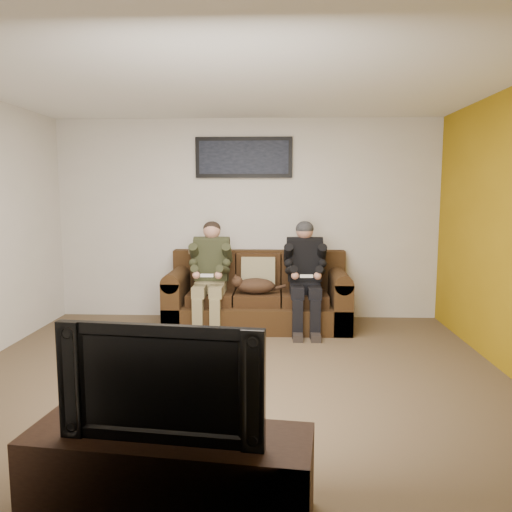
{
  "coord_description": "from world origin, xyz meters",
  "views": [
    {
      "loc": [
        0.39,
        -4.3,
        1.65
      ],
      "look_at": [
        0.16,
        1.2,
        0.95
      ],
      "focal_mm": 35.0,
      "sensor_mm": 36.0,
      "label": 1
    }
  ],
  "objects_px": {
    "sofa": "(258,298)",
    "cat": "(254,286)",
    "person_right": "(305,269)",
    "television": "(167,377)",
    "person_left": "(210,269)",
    "framed_poster": "(244,157)",
    "tv_stand": "(169,475)"
  },
  "relations": [
    {
      "from": "tv_stand",
      "to": "cat",
      "type": "bearing_deg",
      "value": 92.25
    },
    {
      "from": "person_right",
      "to": "person_left",
      "type": "bearing_deg",
      "value": -179.98
    },
    {
      "from": "person_right",
      "to": "television",
      "type": "xyz_separation_m",
      "value": [
        -0.88,
        -3.59,
        0.01
      ]
    },
    {
      "from": "person_left",
      "to": "television",
      "type": "xyz_separation_m",
      "value": [
        0.26,
        -3.59,
        0.01
      ]
    },
    {
      "from": "sofa",
      "to": "tv_stand",
      "type": "height_order",
      "value": "sofa"
    },
    {
      "from": "sofa",
      "to": "television",
      "type": "relative_size",
      "value": 2.19
    },
    {
      "from": "framed_poster",
      "to": "television",
      "type": "xyz_separation_m",
      "value": [
        -0.11,
        -4.17,
        -1.35
      ]
    },
    {
      "from": "sofa",
      "to": "framed_poster",
      "type": "distance_m",
      "value": 1.81
    },
    {
      "from": "cat",
      "to": "television",
      "type": "xyz_separation_m",
      "value": [
        -0.27,
        -3.53,
        0.2
      ]
    },
    {
      "from": "cat",
      "to": "framed_poster",
      "type": "distance_m",
      "value": 1.69
    },
    {
      "from": "framed_poster",
      "to": "tv_stand",
      "type": "height_order",
      "value": "framed_poster"
    },
    {
      "from": "sofa",
      "to": "person_right",
      "type": "distance_m",
      "value": 0.72
    },
    {
      "from": "framed_poster",
      "to": "cat",
      "type": "bearing_deg",
      "value": -75.78
    },
    {
      "from": "framed_poster",
      "to": "television",
      "type": "distance_m",
      "value": 4.38
    },
    {
      "from": "tv_stand",
      "to": "television",
      "type": "relative_size",
      "value": 1.43
    },
    {
      "from": "framed_poster",
      "to": "tv_stand",
      "type": "distance_m",
      "value": 4.57
    },
    {
      "from": "cat",
      "to": "framed_poster",
      "type": "bearing_deg",
      "value": 104.22
    },
    {
      "from": "person_right",
      "to": "cat",
      "type": "distance_m",
      "value": 0.64
    },
    {
      "from": "person_right",
      "to": "framed_poster",
      "type": "relative_size",
      "value": 1.05
    },
    {
      "from": "sofa",
      "to": "person_left",
      "type": "relative_size",
      "value": 1.71
    },
    {
      "from": "person_left",
      "to": "television",
      "type": "distance_m",
      "value": 3.6
    },
    {
      "from": "sofa",
      "to": "television",
      "type": "distance_m",
      "value": 3.81
    },
    {
      "from": "sofa",
      "to": "cat",
      "type": "xyz_separation_m",
      "value": [
        -0.04,
        -0.25,
        0.2
      ]
    },
    {
      "from": "sofa",
      "to": "tv_stand",
      "type": "relative_size",
      "value": 1.54
    },
    {
      "from": "person_left",
      "to": "framed_poster",
      "type": "distance_m",
      "value": 1.53
    },
    {
      "from": "tv_stand",
      "to": "television",
      "type": "xyz_separation_m",
      "value": [
        -0.0,
        0.0,
        0.52
      ]
    },
    {
      "from": "cat",
      "to": "framed_poster",
      "type": "relative_size",
      "value": 0.53
    },
    {
      "from": "cat",
      "to": "framed_poster",
      "type": "xyz_separation_m",
      "value": [
        -0.16,
        0.64,
        1.56
      ]
    },
    {
      "from": "person_left",
      "to": "tv_stand",
      "type": "bearing_deg",
      "value": -85.86
    },
    {
      "from": "sofa",
      "to": "cat",
      "type": "distance_m",
      "value": 0.32
    },
    {
      "from": "person_right",
      "to": "television",
      "type": "distance_m",
      "value": 3.7
    },
    {
      "from": "cat",
      "to": "person_right",
      "type": "bearing_deg",
      "value": 5.97
    }
  ]
}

